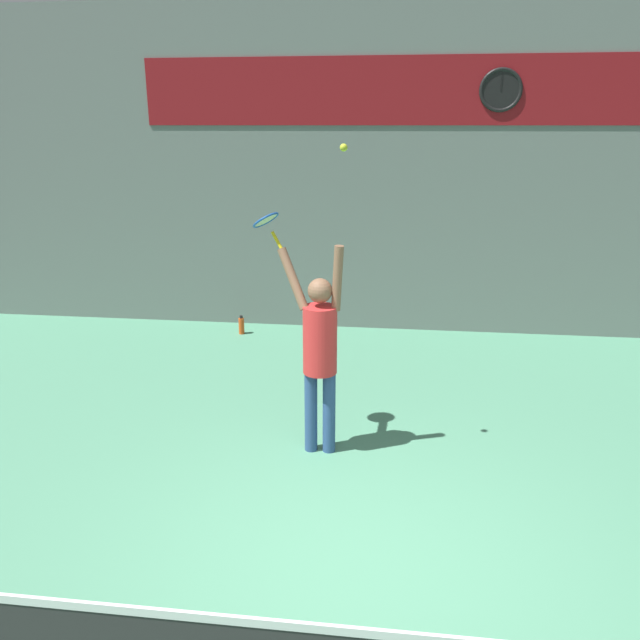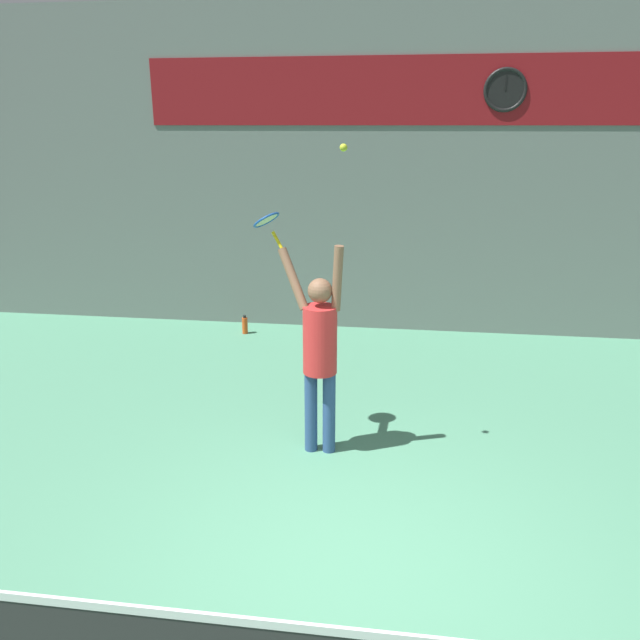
{
  "view_description": "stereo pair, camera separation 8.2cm",
  "coord_description": "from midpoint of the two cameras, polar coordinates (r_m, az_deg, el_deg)",
  "views": [
    {
      "loc": [
        0.18,
        -3.82,
        3.24
      ],
      "look_at": [
        -0.52,
        1.9,
        1.42
      ],
      "focal_mm": 35.0,
      "sensor_mm": 36.0,
      "label": 1
    },
    {
      "loc": [
        0.27,
        -3.81,
        3.24
      ],
      "look_at": [
        -0.52,
        1.9,
        1.42
      ],
      "focal_mm": 35.0,
      "sensor_mm": 36.0,
      "label": 2
    }
  ],
  "objects": [
    {
      "name": "tennis_ball",
      "position": [
        5.66,
        2.59,
        15.47
      ],
      "size": [
        0.07,
        0.07,
        0.07
      ],
      "color": "#CCDB2D"
    },
    {
      "name": "tennis_racket",
      "position": [
        6.2,
        -4.46,
        8.94
      ],
      "size": [
        0.35,
        0.36,
        0.37
      ],
      "color": "yellow"
    },
    {
      "name": "water_bottle",
      "position": [
        10.09,
        -6.65,
        -0.47
      ],
      "size": [
        0.09,
        0.09,
        0.31
      ],
      "color": "#D84C19",
      "rests_on": "ground_plane"
    },
    {
      "name": "tennis_player",
      "position": [
        6.14,
        0.35,
        -2.47
      ],
      "size": [
        0.71,
        0.43,
        2.16
      ],
      "color": "#2D4C7F",
      "rests_on": "ground_plane"
    },
    {
      "name": "back_wall",
      "position": [
        9.92,
        6.67,
        13.16
      ],
      "size": [
        18.0,
        0.1,
        5.0
      ],
      "color": "slate",
      "rests_on": "ground_plane"
    },
    {
      "name": "scoreboard_clock",
      "position": [
        9.92,
        16.82,
        19.5
      ],
      "size": [
        0.62,
        0.06,
        0.62
      ],
      "color": "black"
    },
    {
      "name": "ground_plane",
      "position": [
        5.01,
        3.68,
        -22.76
      ],
      "size": [
        18.0,
        18.0,
        0.0
      ],
      "primitive_type": "plane",
      "color": "#4C8C6B"
    },
    {
      "name": "sponsor_banner",
      "position": [
        9.85,
        6.92,
        20.1
      ],
      "size": [
        7.44,
        0.02,
        0.98
      ],
      "color": "maroon"
    }
  ]
}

